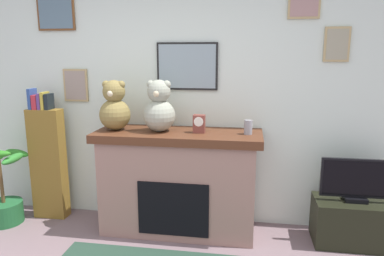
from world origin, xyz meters
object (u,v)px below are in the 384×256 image
object	(u,v)px
potted_plant	(3,195)
candle_jar	(248,127)
bookshelf	(48,160)
teddy_bear_brown	(115,108)
tv_stand	(353,222)
television	(357,181)
fireplace	(179,181)
mantel_clock	(199,124)
teddy_bear_cream	(159,108)

from	to	relation	value
potted_plant	candle_jar	distance (m)	2.67
bookshelf	teddy_bear_brown	distance (m)	1.03
tv_stand	television	world-z (taller)	television
television	candle_jar	bearing A→B (deg)	179.90
fireplace	mantel_clock	bearing A→B (deg)	-5.23
television	mantel_clock	size ratio (longest dim) A/B	3.74
tv_stand	candle_jar	bearing A→B (deg)	179.99
tv_stand	candle_jar	size ratio (longest dim) A/B	5.27
teddy_bear_cream	television	bearing A→B (deg)	-0.03
potted_plant	television	distance (m)	3.57
mantel_clock	tv_stand	bearing A→B (deg)	0.04
television	teddy_bear_brown	size ratio (longest dim) A/B	1.31
television	candle_jar	xyz separation A→B (m)	(-1.01, 0.00, 0.47)
television	candle_jar	distance (m)	1.11
candle_jar	mantel_clock	xyz separation A→B (m)	(-0.47, -0.00, 0.02)
fireplace	television	distance (m)	1.68
television	candle_jar	world-z (taller)	candle_jar
candle_jar	bookshelf	bearing A→B (deg)	177.33
fireplace	teddy_bear_brown	xyz separation A→B (m)	(-0.64, -0.02, 0.73)
tv_stand	teddy_bear_cream	distance (m)	2.14
fireplace	teddy_bear_cream	distance (m)	0.76
potted_plant	teddy_bear_cream	size ratio (longest dim) A/B	1.67
teddy_bear_brown	teddy_bear_cream	distance (m)	0.45
teddy_bear_cream	fireplace	bearing A→B (deg)	5.74
bookshelf	mantel_clock	xyz separation A→B (m)	(1.67, -0.10, 0.47)
candle_jar	tv_stand	bearing A→B (deg)	-0.01
teddy_bear_cream	bookshelf	bearing A→B (deg)	175.51
mantel_clock	fireplace	bearing A→B (deg)	174.77
tv_stand	candle_jar	distance (m)	1.34
fireplace	potted_plant	world-z (taller)	fireplace
candle_jar	television	bearing A→B (deg)	-0.10
teddy_bear_brown	teddy_bear_cream	size ratio (longest dim) A/B	0.98
teddy_bear_brown	candle_jar	bearing A→B (deg)	0.03
fireplace	bookshelf	distance (m)	1.47
bookshelf	mantel_clock	size ratio (longest dim) A/B	8.22
bookshelf	teddy_bear_brown	size ratio (longest dim) A/B	2.87
candle_jar	mantel_clock	distance (m)	0.47
television	teddy_bear_brown	xyz separation A→B (m)	(-2.32, 0.00, 0.63)
potted_plant	teddy_bear_brown	world-z (taller)	teddy_bear_brown
fireplace	television	xyz separation A→B (m)	(1.68, -0.02, 0.11)
television	mantel_clock	distance (m)	1.55
mantel_clock	teddy_bear_cream	world-z (taller)	teddy_bear_cream
potted_plant	tv_stand	size ratio (longest dim) A/B	1.17
potted_plant	bookshelf	bearing A→B (deg)	28.79
potted_plant	candle_jar	bearing A→B (deg)	2.88
potted_plant	teddy_bear_cream	world-z (taller)	teddy_bear_cream
tv_stand	bookshelf	bearing A→B (deg)	178.18
fireplace	television	bearing A→B (deg)	-0.66
candle_jar	mantel_clock	world-z (taller)	mantel_clock
tv_stand	mantel_clock	xyz separation A→B (m)	(-1.47, -0.00, 0.91)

